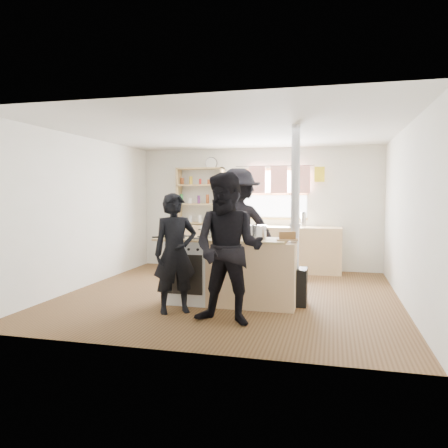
# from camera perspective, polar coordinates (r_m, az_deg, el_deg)

# --- Properties ---
(ground) EXTENTS (5.00, 5.00, 0.01)m
(ground) POSITION_cam_1_polar(r_m,az_deg,el_deg) (6.83, 0.82, -9.24)
(ground) COLOR brown
(ground) RESTS_ON ground
(back_counter) EXTENTS (3.40, 0.55, 0.90)m
(back_counter) POSITION_cam_1_polar(r_m,az_deg,el_deg) (8.90, 4.10, -3.17)
(back_counter) COLOR #D3B17F
(back_counter) RESTS_ON ground
(shelving_unit) EXTENTS (1.00, 0.28, 1.20)m
(shelving_unit) POSITION_cam_1_polar(r_m,az_deg,el_deg) (9.23, -3.11, 3.70)
(shelving_unit) COLOR tan
(shelving_unit) RESTS_ON back_counter
(thermos) EXTENTS (0.10, 0.10, 0.28)m
(thermos) POSITION_cam_1_polar(r_m,az_deg,el_deg) (8.73, 10.33, 0.52)
(thermos) COLOR silver
(thermos) RESTS_ON back_counter
(cooking_island) EXTENTS (1.97, 0.64, 0.93)m
(cooking_island) POSITION_cam_1_polar(r_m,az_deg,el_deg) (6.18, 0.96, -6.19)
(cooking_island) COLOR silver
(cooking_island) RESTS_ON ground
(skillet_greens) EXTENTS (0.39, 0.39, 0.05)m
(skillet_greens) POSITION_cam_1_polar(r_m,az_deg,el_deg) (6.16, -6.40, -1.62)
(skillet_greens) COLOR black
(skillet_greens) RESTS_ON cooking_island
(roast_tray) EXTENTS (0.34, 0.27, 0.07)m
(roast_tray) POSITION_cam_1_polar(r_m,az_deg,el_deg) (6.17, 0.65, -1.51)
(roast_tray) COLOR silver
(roast_tray) RESTS_ON cooking_island
(stockpot_stove) EXTENTS (0.24, 0.24, 0.19)m
(stockpot_stove) POSITION_cam_1_polar(r_m,az_deg,el_deg) (6.27, -2.03, -0.98)
(stockpot_stove) COLOR silver
(stockpot_stove) RESTS_ON cooking_island
(stockpot_counter) EXTENTS (0.29, 0.29, 0.22)m
(stockpot_counter) POSITION_cam_1_polar(r_m,az_deg,el_deg) (6.04, 4.23, -1.06)
(stockpot_counter) COLOR silver
(stockpot_counter) RESTS_ON cooking_island
(bread_board) EXTENTS (0.31, 0.24, 0.12)m
(bread_board) POSITION_cam_1_polar(r_m,az_deg,el_deg) (5.93, 8.26, -1.64)
(bread_board) COLOR tan
(bread_board) RESTS_ON cooking_island
(flue_heater) EXTENTS (0.35, 0.35, 2.50)m
(flue_heater) POSITION_cam_1_polar(r_m,az_deg,el_deg) (6.18, 9.20, -4.54)
(flue_heater) COLOR black
(flue_heater) RESTS_ON ground
(person_near_left) EXTENTS (0.68, 0.63, 1.57)m
(person_near_left) POSITION_cam_1_polar(r_m,az_deg,el_deg) (5.73, -6.39, -3.81)
(person_near_left) COLOR black
(person_near_left) RESTS_ON ground
(person_near_right) EXTENTS (0.96, 0.79, 1.81)m
(person_near_right) POSITION_cam_1_polar(r_m,az_deg,el_deg) (5.18, 0.57, -3.24)
(person_near_right) COLOR black
(person_near_right) RESTS_ON ground
(person_far) EXTENTS (1.45, 1.16, 1.96)m
(person_far) POSITION_cam_1_polar(r_m,az_deg,el_deg) (7.09, 1.84, -0.68)
(person_far) COLOR black
(person_far) RESTS_ON ground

